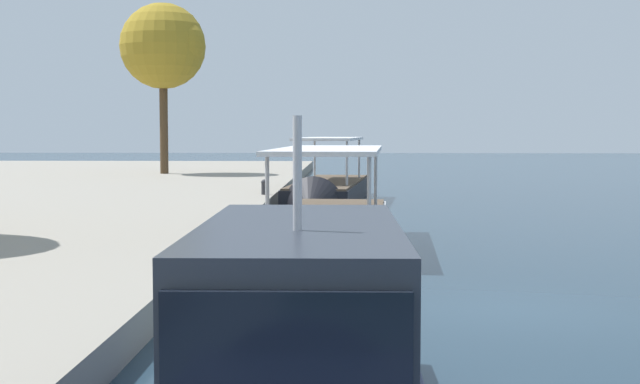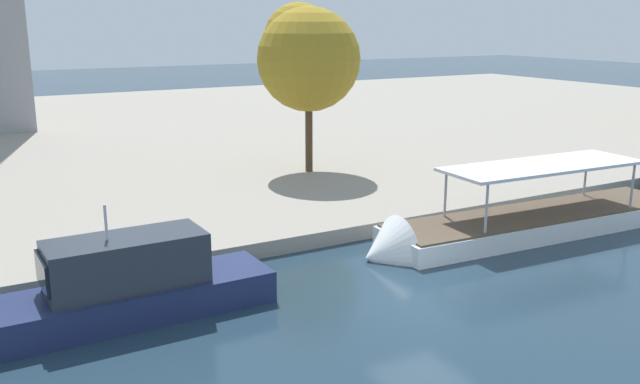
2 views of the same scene
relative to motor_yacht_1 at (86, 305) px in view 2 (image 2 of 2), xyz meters
name	(u,v)px [view 2 (image 2 of 2)]	position (x,y,z in m)	size (l,w,h in m)	color
ground_plane	(423,303)	(9.10, -3.36, -0.62)	(220.00, 220.00, 0.00)	#1E3342
dock_promenade	(132,135)	(9.10, 30.15, -0.32)	(120.00, 55.00, 0.60)	gray
motor_yacht_1	(86,305)	(0.00, 0.00, 0.00)	(10.73, 2.44, 4.25)	navy
tour_boat_2	(516,228)	(16.41, 0.16, -0.33)	(14.95, 3.71, 3.98)	white
tree_2	(306,54)	(13.77, 12.56, 5.98)	(5.23, 5.38, 8.56)	#4C3823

